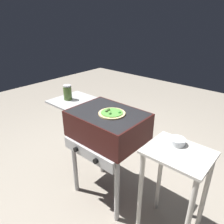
% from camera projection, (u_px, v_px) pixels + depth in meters
% --- Properties ---
extents(ground_plane, '(8.00, 8.00, 0.00)m').
position_uv_depth(ground_plane, '(108.00, 192.00, 2.18)').
color(ground_plane, gray).
extents(grill, '(0.96, 0.53, 0.90)m').
position_uv_depth(grill, '(106.00, 127.00, 1.87)').
color(grill, '#38110F').
rests_on(grill, ground_plane).
extents(pizza_veggie, '(0.23, 0.23, 0.04)m').
position_uv_depth(pizza_veggie, '(111.00, 113.00, 1.77)').
color(pizza_veggie, '#E0C17F').
rests_on(pizza_veggie, grill).
extents(sauce_jar, '(0.08, 0.08, 0.15)m').
position_uv_depth(sauce_jar, '(68.00, 92.00, 2.05)').
color(sauce_jar, '#4C6B2D').
rests_on(sauce_jar, grill).
extents(prep_table, '(0.44, 0.36, 0.81)m').
position_uv_depth(prep_table, '(175.00, 178.00, 1.55)').
color(prep_table, beige).
rests_on(prep_table, ground_plane).
extents(topping_bowl_near, '(0.12, 0.12, 0.04)m').
position_uv_depth(topping_bowl_near, '(177.00, 142.00, 1.52)').
color(topping_bowl_near, silver).
rests_on(topping_bowl_near, prep_table).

